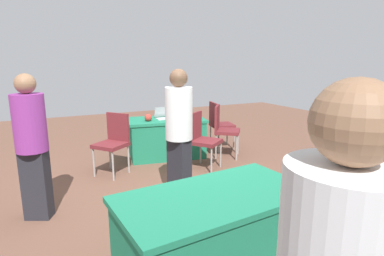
% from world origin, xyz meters
% --- Properties ---
extents(ground_plane, '(14.40, 14.40, 0.00)m').
position_xyz_m(ground_plane, '(0.00, 0.00, 0.00)').
color(ground_plane, brown).
extents(table_foreground, '(1.53, 1.03, 0.73)m').
position_xyz_m(table_foreground, '(-0.48, -1.76, 0.36)').
color(table_foreground, '#1E7A56').
rests_on(table_foreground, ground).
extents(table_mid_left, '(1.67, 0.97, 0.73)m').
position_xyz_m(table_mid_left, '(0.40, 1.52, 0.36)').
color(table_mid_left, '#1E7A56').
rests_on(table_mid_left, ground).
extents(chair_near_front, '(0.62, 0.62, 0.97)m').
position_xyz_m(chair_near_front, '(-1.44, -1.27, 0.56)').
color(chair_near_front, '#9E9993').
rests_on(chair_near_front, ground).
extents(chair_tucked_left, '(0.52, 0.52, 0.96)m').
position_xyz_m(chair_tucked_left, '(-1.66, -1.81, 0.55)').
color(chair_tucked_left, '#9E9993').
rests_on(chair_tucked_left, ground).
extents(chair_tucked_right, '(0.62, 0.62, 0.97)m').
position_xyz_m(chair_tucked_right, '(0.62, -1.28, 0.56)').
color(chair_tucked_right, '#9E9993').
rests_on(chair_tucked_right, ground).
extents(chair_aisle, '(0.61, 0.61, 0.95)m').
position_xyz_m(chair_aisle, '(-0.76, -0.88, 0.54)').
color(chair_aisle, '#9E9993').
rests_on(chair_aisle, ground).
extents(person_attendee_standing, '(0.46, 0.46, 1.66)m').
position_xyz_m(person_attendee_standing, '(1.73, -0.22, 0.92)').
color(person_attendee_standing, '#26262D').
rests_on(person_attendee_standing, ground).
extents(person_attendee_browsing, '(0.44, 0.44, 1.69)m').
position_xyz_m(person_attendee_browsing, '(0.08, 0.08, 0.94)').
color(person_attendee_browsing, '#26262D').
rests_on(person_attendee_browsing, ground).
extents(laptop_silver, '(0.33, 0.31, 0.21)m').
position_xyz_m(laptop_silver, '(-0.46, -1.80, 0.77)').
color(laptop_silver, silver).
rests_on(laptop_silver, table_foreground).
extents(yarn_ball, '(0.13, 0.13, 0.13)m').
position_xyz_m(yarn_ball, '(-0.10, -1.68, 0.79)').
color(yarn_ball, '#B2382D').
rests_on(yarn_ball, table_foreground).
extents(scissors_red, '(0.13, 0.17, 0.01)m').
position_xyz_m(scissors_red, '(-0.87, -1.81, 0.73)').
color(scissors_red, red).
rests_on(scissors_red, table_foreground).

